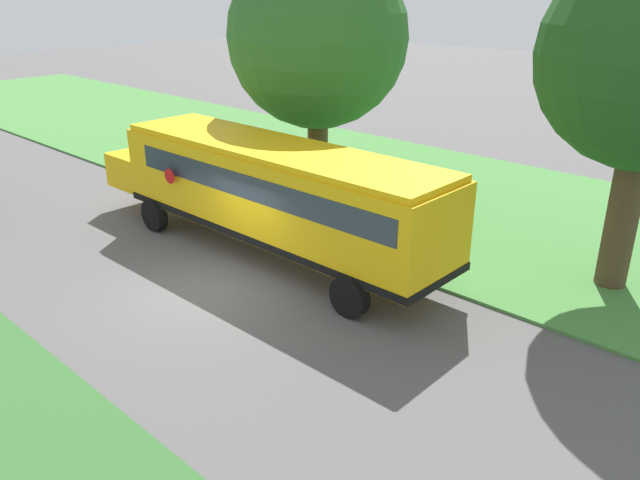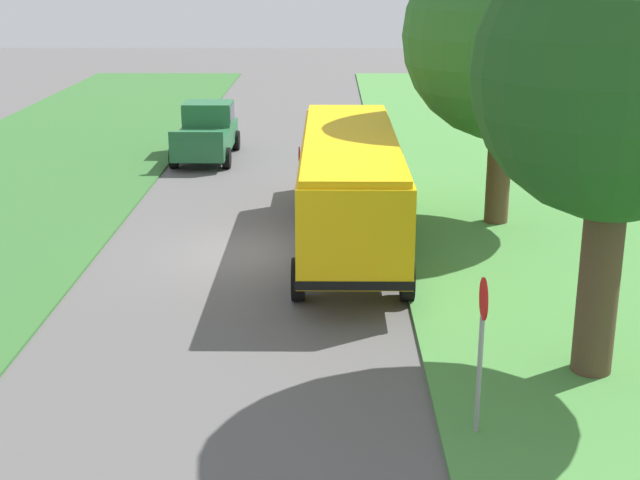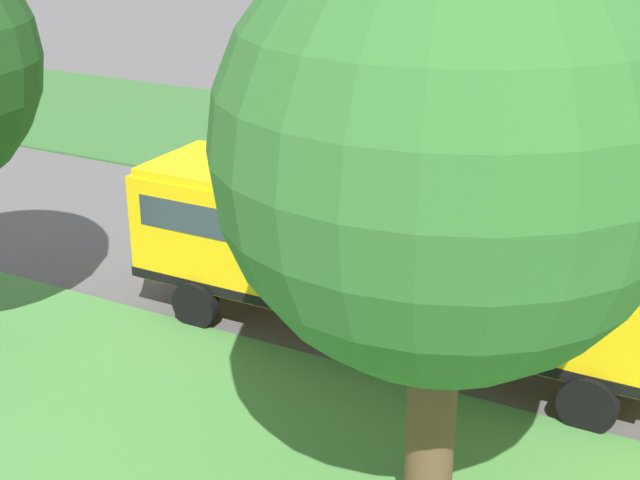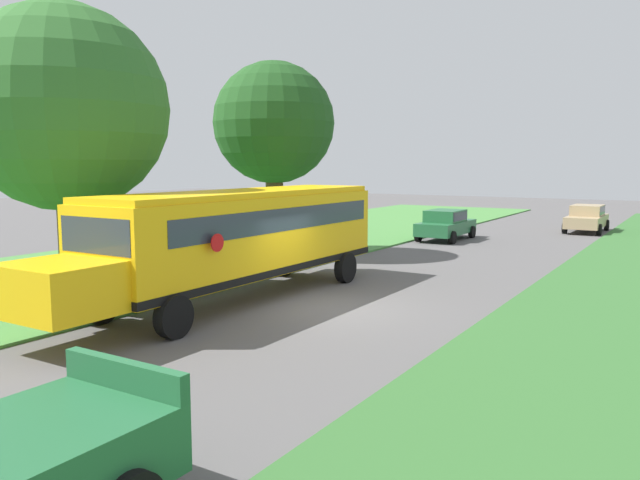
% 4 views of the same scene
% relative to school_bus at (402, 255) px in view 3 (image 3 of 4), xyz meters
% --- Properties ---
extents(ground_plane, '(120.00, 120.00, 0.00)m').
position_rel_school_bus_xyz_m(ground_plane, '(2.71, 0.53, -1.92)').
color(ground_plane, '#565454').
extents(grass_far_side, '(10.00, 80.00, 0.07)m').
position_rel_school_bus_xyz_m(grass_far_side, '(11.71, 0.53, -1.89)').
color(grass_far_side, '#33662D').
rests_on(grass_far_side, ground).
extents(school_bus, '(2.85, 12.42, 3.16)m').
position_rel_school_bus_xyz_m(school_bus, '(0.00, 0.00, 0.00)').
color(school_bus, yellow).
rests_on(school_bus, ground).
extents(oak_tree_beside_bus, '(5.88, 5.88, 8.44)m').
position_rel_school_bus_xyz_m(oak_tree_beside_bus, '(-4.31, -2.24, 3.49)').
color(oak_tree_beside_bus, brown).
rests_on(oak_tree_beside_bus, ground).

